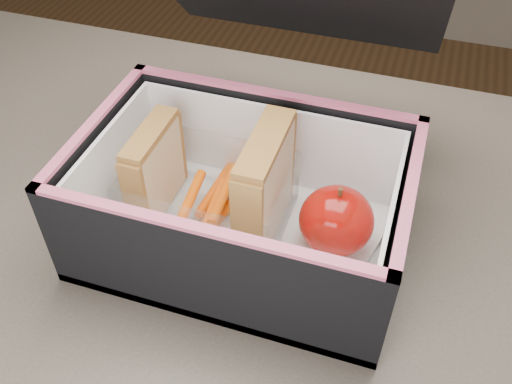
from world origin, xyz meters
TOP-DOWN VIEW (x-y plane):
  - kitchen_table at (0.00, 0.00)m, footprint 1.20×0.80m
  - lunch_bag at (0.03, 0.04)m, footprint 0.31×0.35m
  - plastic_tub at (-0.01, 0.05)m, footprint 0.16×0.11m
  - sandwich_left at (-0.07, 0.05)m, footprint 0.02×0.09m
  - sandwich_right at (0.05, 0.05)m, footprint 0.03×0.10m
  - carrot_sticks at (-0.01, 0.05)m, footprint 0.05×0.13m
  - paper_napkin at (0.12, 0.05)m, footprint 0.09×0.10m
  - red_apple at (0.12, 0.04)m, footprint 0.07×0.07m

SIDE VIEW (x-z plane):
  - kitchen_table at x=0.00m, z-range 0.28..1.03m
  - paper_napkin at x=0.12m, z-range 0.76..0.77m
  - carrot_sticks at x=-0.01m, z-range 0.77..0.80m
  - plastic_tub at x=-0.01m, z-range 0.76..0.83m
  - red_apple at x=0.12m, z-range 0.77..0.84m
  - sandwich_left at x=-0.07m, z-range 0.77..0.86m
  - lunch_bag at x=0.03m, z-range 0.69..0.95m
  - sandwich_right at x=0.05m, z-range 0.77..0.88m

